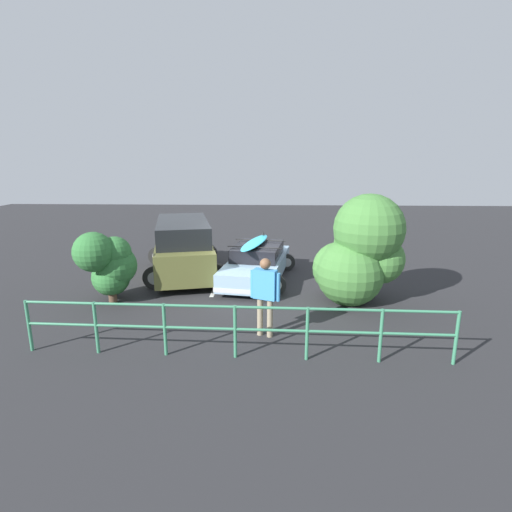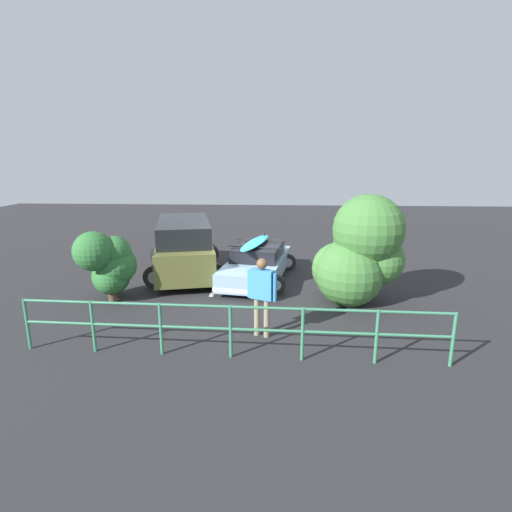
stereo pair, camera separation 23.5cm
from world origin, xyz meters
name	(u,v)px [view 1 (the left image)]	position (x,y,z in m)	size (l,w,h in m)	color
ground_plane	(245,284)	(0.00, 0.00, -0.01)	(44.00, 44.00, 0.02)	#28282B
parking_stripe	(219,279)	(0.91, -0.47, 0.00)	(3.65, 0.12, 0.00)	silver
sedan_car	(257,263)	(-0.36, -0.51, 0.56)	(2.70, 4.54, 1.43)	#8CADC6
suv_car	(184,247)	(2.18, -0.94, 0.98)	(3.19, 5.06, 1.91)	brown
person_bystander	(265,290)	(-0.70, 3.90, 1.10)	(0.67, 0.39, 1.83)	gray
railing_fence	(235,324)	(-0.12, 4.93, 0.73)	(8.73, 0.33, 1.12)	#387F5B
bush_near_left	(361,251)	(-3.33, 1.45, 1.45)	(2.52, 2.04, 3.11)	#4C3828
bush_near_right	(109,265)	(3.65, 1.87, 1.08)	(1.53, 1.68, 2.07)	#4C3828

